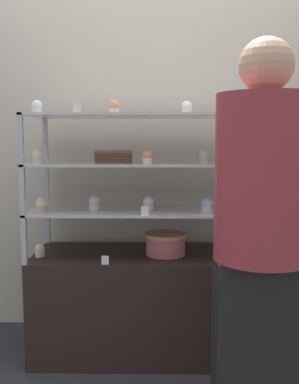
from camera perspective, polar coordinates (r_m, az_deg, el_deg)
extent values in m
plane|color=#2D2D33|center=(2.64, 0.00, -19.50)|extent=(20.00, 20.00, 0.00)
cube|color=beige|center=(2.77, 0.15, 9.47)|extent=(8.00, 0.05, 2.60)
cube|color=black|center=(2.53, 0.00, -13.84)|extent=(1.24, 0.50, 0.56)
cube|color=#B7B7BC|center=(2.73, -12.79, -3.73)|extent=(0.02, 0.02, 0.25)
cube|color=#B7B7BC|center=(2.71, 13.06, -3.81)|extent=(0.02, 0.02, 0.25)
cube|color=#B7B7BC|center=(2.28, -15.64, -5.90)|extent=(0.02, 0.02, 0.25)
cube|color=#B7B7BC|center=(2.26, 15.58, -6.02)|extent=(0.02, 0.02, 0.25)
cube|color=silver|center=(2.40, 0.00, -2.18)|extent=(1.24, 0.50, 0.01)
cube|color=#B7B7BC|center=(2.70, -12.92, 1.40)|extent=(0.02, 0.02, 0.25)
cube|color=#B7B7BC|center=(2.68, 13.20, 1.36)|extent=(0.02, 0.02, 0.25)
cube|color=#B7B7BC|center=(2.24, -15.84, 0.25)|extent=(0.02, 0.02, 0.25)
cube|color=#B7B7BC|center=(2.22, 15.78, 0.18)|extent=(0.02, 0.02, 0.25)
cube|color=silver|center=(2.37, 0.00, 3.69)|extent=(1.24, 0.50, 0.01)
cube|color=#B7B7BC|center=(2.69, -13.06, 6.63)|extent=(0.02, 0.02, 0.25)
cube|color=#B7B7BC|center=(2.67, 13.34, 6.62)|extent=(0.02, 0.02, 0.25)
cube|color=#B7B7BC|center=(2.23, -16.05, 6.54)|extent=(0.02, 0.02, 0.25)
cube|color=#B7B7BC|center=(2.20, 15.99, 6.54)|extent=(0.02, 0.02, 0.25)
cube|color=silver|center=(2.37, 0.00, 9.63)|extent=(1.24, 0.50, 0.01)
cylinder|color=#C66660|center=(2.40, 2.04, -6.82)|extent=(0.21, 0.21, 0.10)
cylinder|color=#E5996B|center=(2.39, 2.04, -5.47)|extent=(0.22, 0.22, 0.02)
cube|color=brown|center=(2.38, -4.57, 4.42)|extent=(0.18, 0.13, 0.05)
cube|color=#8C5B42|center=(2.38, -4.58, 5.14)|extent=(0.19, 0.13, 0.01)
cylinder|color=beige|center=(2.44, -13.71, -7.67)|extent=(0.05, 0.05, 0.03)
sphere|color=#F4EAB2|center=(2.43, -13.73, -7.04)|extent=(0.05, 0.05, 0.05)
cylinder|color=#CCB28C|center=(2.43, 13.42, -7.71)|extent=(0.05, 0.05, 0.03)
sphere|color=#E5996B|center=(2.42, 13.44, -7.07)|extent=(0.05, 0.05, 0.05)
cube|color=white|center=(2.23, -5.66, -8.61)|extent=(0.04, 0.00, 0.04)
cylinder|color=#CCB28C|center=(2.36, -13.51, -2.06)|extent=(0.05, 0.05, 0.02)
sphere|color=#F4EAB2|center=(2.36, -13.53, -1.38)|extent=(0.06, 0.06, 0.06)
cylinder|color=white|center=(2.37, -7.01, -1.89)|extent=(0.05, 0.05, 0.02)
sphere|color=silver|center=(2.37, -7.02, -1.22)|extent=(0.06, 0.06, 0.06)
cylinder|color=white|center=(2.34, -0.16, -1.97)|extent=(0.05, 0.05, 0.02)
sphere|color=white|center=(2.33, -0.16, -1.28)|extent=(0.06, 0.06, 0.06)
cylinder|color=beige|center=(2.30, 7.27, -2.14)|extent=(0.05, 0.05, 0.02)
sphere|color=silver|center=(2.30, 7.28, -1.45)|extent=(0.06, 0.06, 0.06)
cylinder|color=white|center=(2.39, 13.19, -1.94)|extent=(0.05, 0.05, 0.02)
sphere|color=#8C5B42|center=(2.39, 13.21, -1.27)|extent=(0.06, 0.06, 0.06)
cube|color=white|center=(2.17, -0.61, -2.40)|extent=(0.04, 0.00, 0.04)
cylinder|color=beige|center=(2.34, -14.02, 3.93)|extent=(0.05, 0.05, 0.03)
sphere|color=#F4EAB2|center=(2.34, -14.04, 4.63)|extent=(0.05, 0.05, 0.05)
cylinder|color=white|center=(2.25, -0.31, 4.02)|extent=(0.05, 0.05, 0.03)
sphere|color=#E5996B|center=(2.24, -0.31, 4.75)|extent=(0.05, 0.05, 0.05)
cylinder|color=beige|center=(2.33, 6.72, 4.08)|extent=(0.05, 0.05, 0.03)
sphere|color=#F4EAB2|center=(2.33, 6.73, 4.78)|extent=(0.05, 0.05, 0.05)
cylinder|color=white|center=(2.38, 13.49, 3.99)|extent=(0.05, 0.05, 0.03)
sphere|color=#F4EAB2|center=(2.38, 13.51, 4.68)|extent=(0.05, 0.05, 0.05)
cube|color=white|center=(2.17, 10.55, 4.02)|extent=(0.04, 0.00, 0.04)
cylinder|color=beige|center=(2.33, -14.11, 9.94)|extent=(0.05, 0.05, 0.03)
sphere|color=white|center=(2.33, -14.13, 10.62)|extent=(0.05, 0.05, 0.05)
cylinder|color=beige|center=(2.26, -4.53, 10.22)|extent=(0.05, 0.05, 0.03)
sphere|color=#E5996B|center=(2.26, -4.53, 10.92)|extent=(0.05, 0.05, 0.05)
cylinder|color=white|center=(2.34, 4.76, 10.10)|extent=(0.05, 0.05, 0.03)
sphere|color=white|center=(2.34, 4.77, 10.78)|extent=(0.05, 0.05, 0.05)
cylinder|color=white|center=(2.31, 14.48, 9.96)|extent=(0.05, 0.05, 0.03)
sphere|color=#F4EAB2|center=(2.31, 14.50, 10.64)|extent=(0.05, 0.05, 0.05)
cube|color=white|center=(2.18, -9.22, 10.53)|extent=(0.04, 0.00, 0.04)
cube|color=black|center=(1.90, 13.58, -18.74)|extent=(0.34, 0.19, 0.71)
cylinder|color=#993338|center=(1.73, 14.20, 1.72)|extent=(0.36, 0.36, 0.62)
sphere|color=tan|center=(1.74, 14.60, 15.34)|extent=(0.20, 0.20, 0.20)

